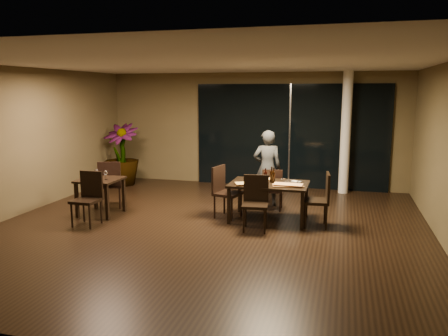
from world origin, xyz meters
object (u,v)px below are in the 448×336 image
(main_table, at_px, (269,187))
(diner, at_px, (267,168))
(chair_main_far, at_px, (273,187))
(chair_main_right, at_px, (321,197))
(side_table, at_px, (100,185))
(chair_side_near, at_px, (88,195))
(bottle_b, at_px, (273,175))
(potted_plant, at_px, (121,155))
(bottle_c, at_px, (272,175))
(bottle_a, at_px, (266,175))
(chair_side_far, at_px, (111,182))
(chair_main_left, at_px, (224,189))
(chair_main_near, at_px, (255,200))

(main_table, bearing_deg, diner, 101.74)
(chair_main_far, height_order, chair_main_right, chair_main_right)
(main_table, xyz_separation_m, chair_main_far, (-0.04, 0.73, -0.17))
(chair_main_right, bearing_deg, side_table, -91.76)
(chair_side_near, xyz_separation_m, bottle_b, (3.34, 1.19, 0.34))
(chair_main_far, bearing_deg, potted_plant, -22.22)
(chair_main_far, xyz_separation_m, bottle_c, (0.08, -0.65, 0.40))
(chair_main_far, xyz_separation_m, chair_main_right, (1.04, -0.86, 0.06))
(bottle_a, bearing_deg, chair_main_right, -10.40)
(chair_main_far, xyz_separation_m, potted_plant, (-4.36, 1.51, 0.32))
(potted_plant, height_order, bottle_c, potted_plant)
(chair_main_far, distance_m, chair_main_right, 1.35)
(chair_main_far, xyz_separation_m, chair_side_far, (-3.41, -0.71, 0.07))
(chair_main_far, height_order, chair_main_left, chair_main_left)
(chair_side_near, bearing_deg, chair_main_far, 31.14)
(bottle_c, bearing_deg, chair_main_near, -104.62)
(bottle_b, xyz_separation_m, bottle_c, (-0.04, 0.04, 0.01))
(chair_main_left, xyz_separation_m, chair_side_far, (-2.54, 0.01, 0.00))
(chair_main_left, height_order, diner, diner)
(main_table, height_order, chair_side_near, chair_side_near)
(main_table, xyz_separation_m, chair_side_far, (-3.46, 0.01, -0.10))
(chair_main_near, bearing_deg, chair_side_near, -177.26)
(side_table, distance_m, chair_main_far, 3.58)
(side_table, relative_size, chair_side_near, 0.79)
(chair_main_near, relative_size, potted_plant, 0.60)
(potted_plant, bearing_deg, chair_main_right, -23.72)
(chair_side_near, relative_size, bottle_c, 3.24)
(diner, bearing_deg, potted_plant, -27.08)
(chair_main_left, xyz_separation_m, bottle_b, (0.99, 0.03, 0.32))
(potted_plant, bearing_deg, chair_side_near, -71.44)
(potted_plant, bearing_deg, bottle_b, -26.16)
(main_table, distance_m, potted_plant, 4.94)
(bottle_b, height_order, bottle_c, bottle_c)
(chair_main_left, height_order, chair_side_near, chair_main_left)
(chair_main_right, relative_size, chair_side_near, 1.01)
(chair_main_right, bearing_deg, bottle_a, -106.90)
(potted_plant, bearing_deg, chair_main_far, -19.10)
(chair_side_far, height_order, diner, diner)
(bottle_a, distance_m, bottle_b, 0.16)
(chair_main_near, bearing_deg, main_table, 69.46)
(chair_main_left, bearing_deg, chair_main_right, -79.70)
(side_table, xyz_separation_m, chair_main_right, (4.40, 0.36, -0.05))
(main_table, xyz_separation_m, bottle_a, (-0.08, 0.06, 0.21))
(chair_side_far, distance_m, bottle_b, 3.55)
(main_table, relative_size, bottle_a, 5.36)
(side_table, height_order, potted_plant, potted_plant)
(bottle_a, bearing_deg, chair_main_near, -95.22)
(chair_main_far, height_order, bottle_b, bottle_b)
(chair_side_far, bearing_deg, chair_main_right, 158.96)
(chair_main_right, xyz_separation_m, chair_side_near, (-4.26, -1.02, -0.00))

